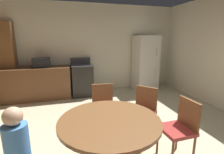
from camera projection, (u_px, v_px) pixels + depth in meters
ground_plane at (128, 150)px, 2.55m from camera, size 14.00×14.00×0.00m
wall_back at (92, 49)px, 5.23m from camera, size 5.72×0.12×2.70m
kitchen_counter at (37, 83)px, 4.61m from camera, size 1.82×0.60×0.90m
pantry_column at (8, 62)px, 4.46m from camera, size 0.44×0.36×2.10m
oven_range at (82, 80)px, 4.95m from camera, size 0.60×0.60×1.10m
refrigerator at (145, 64)px, 5.35m from camera, size 0.68×0.68×1.76m
microwave at (42, 63)px, 4.53m from camera, size 0.44×0.32×0.26m
dining_table at (110, 131)px, 1.96m from camera, size 1.19×1.19×0.76m
chair_northeast at (143, 109)px, 2.82m from camera, size 0.56×0.56×0.87m
chair_north at (103, 106)px, 2.97m from camera, size 0.45×0.45×0.87m
chair_east at (181, 126)px, 2.28m from camera, size 0.41×0.41×0.87m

